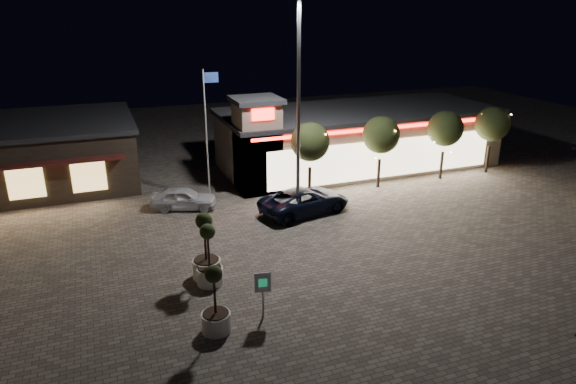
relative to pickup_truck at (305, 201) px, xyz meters
name	(u,v)px	position (x,y,z in m)	size (l,w,h in m)	color
ground	(324,294)	(-2.68, -8.56, -0.76)	(90.00, 90.00, 0.00)	#6D6458
retail_building	(353,138)	(6.83, 7.25, 1.45)	(20.40, 8.40, 6.10)	gray
restaurant_building	(7,155)	(-16.68, 11.41, 1.40)	(16.40, 11.00, 4.30)	#382D23
floodlight_pole	(299,96)	(-0.68, -0.56, 6.26)	(0.60, 0.40, 12.38)	gray
flagpole	(207,124)	(-4.58, 4.44, 3.98)	(0.95, 0.10, 8.00)	white
string_tree_a	(310,142)	(1.32, 2.44, 2.80)	(2.42, 2.42, 4.79)	#332319
string_tree_b	(381,135)	(6.32, 2.44, 2.80)	(2.42, 2.42, 4.79)	#332319
string_tree_c	(445,129)	(11.32, 2.44, 2.80)	(2.42, 2.42, 4.79)	#332319
string_tree_d	(492,124)	(15.32, 2.44, 2.80)	(2.42, 2.42, 4.79)	#332319
pickup_truck	(305,201)	(0.00, 0.00, 0.00)	(2.52, 5.46, 1.52)	black
white_sedan	(184,198)	(-6.53, 3.15, -0.10)	(1.56, 3.89, 1.32)	silver
planter_left	(209,266)	(-7.00, -6.02, 0.12)	(1.16, 1.16, 2.86)	silver
planter_mid	(216,311)	(-7.55, -9.51, 0.09)	(1.12, 1.12, 2.74)	silver
planter_right	(206,258)	(-7.00, -5.41, 0.21)	(1.28, 1.28, 3.14)	silver
valet_sign	(263,286)	(-5.61, -9.23, 0.60)	(0.64, 0.18, 1.94)	gray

